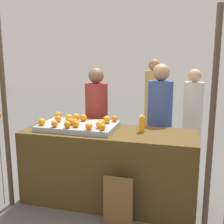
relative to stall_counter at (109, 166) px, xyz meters
name	(u,v)px	position (x,y,z in m)	size (l,w,h in m)	color
ground_plane	(109,200)	(0.00, 0.00, -0.44)	(24.00, 24.00, 0.00)	#565451
stall_counter	(109,166)	(0.00, 0.00, 0.00)	(2.04, 0.73, 0.89)	#4C3819
orange_tray	(78,126)	(-0.39, 0.02, 0.47)	(0.92, 0.58, 0.06)	#9EA0A5
orange_0	(76,117)	(-0.48, 0.17, 0.55)	(0.09, 0.09, 0.09)	orange
orange_1	(58,115)	(-0.77, 0.25, 0.54)	(0.08, 0.08, 0.08)	orange
orange_2	(83,118)	(-0.38, 0.17, 0.55)	(0.09, 0.09, 0.09)	orange
orange_3	(76,124)	(-0.35, -0.15, 0.54)	(0.08, 0.08, 0.08)	orange
orange_4	(71,121)	(-0.47, -0.04, 0.54)	(0.08, 0.08, 0.08)	orange
orange_5	(101,123)	(-0.07, -0.04, 0.55)	(0.09, 0.09, 0.09)	orange
orange_6	(107,119)	(-0.06, 0.14, 0.55)	(0.09, 0.09, 0.09)	orange
orange_7	(42,122)	(-0.78, -0.17, 0.54)	(0.08, 0.08, 0.08)	orange
orange_8	(89,126)	(-0.17, -0.22, 0.54)	(0.08, 0.08, 0.08)	orange
orange_9	(114,119)	(0.01, 0.25, 0.54)	(0.07, 0.07, 0.07)	orange
orange_10	(69,118)	(-0.56, 0.12, 0.55)	(0.09, 0.09, 0.09)	orange
orange_11	(75,122)	(-0.40, -0.07, 0.54)	(0.08, 0.08, 0.08)	orange
orange_12	(55,124)	(-0.59, -0.21, 0.54)	(0.08, 0.08, 0.08)	orange
orange_13	(67,125)	(-0.43, -0.21, 0.54)	(0.08, 0.08, 0.08)	orange
orange_14	(58,119)	(-0.67, 0.04, 0.54)	(0.08, 0.08, 0.08)	orange
orange_15	(100,125)	(-0.07, -0.13, 0.54)	(0.08, 0.08, 0.08)	orange
orange_16	(102,127)	(-0.02, -0.20, 0.54)	(0.07, 0.07, 0.07)	orange
juice_bottle	(142,124)	(0.38, 0.07, 0.53)	(0.07, 0.07, 0.20)	orange
chalkboard_sign	(118,203)	(0.24, -0.50, -0.17)	(0.31, 0.03, 0.57)	brown
vendor_left	(97,128)	(-0.36, 0.64, 0.30)	(0.32, 0.32, 1.60)	maroon
vendor_right	(159,129)	(0.53, 0.66, 0.33)	(0.33, 0.33, 1.66)	#384C8C
crowd_person_0	(153,106)	(0.25, 2.35, 0.36)	(0.34, 0.34, 1.71)	tan
crowd_person_1	(192,120)	(0.99, 1.58, 0.28)	(0.31, 0.31, 1.56)	beige
canopy_post_left	(5,115)	(-1.10, -0.40, 0.65)	(0.06, 0.06, 2.19)	#473828
canopy_post_right	(211,128)	(1.10, -0.40, 0.65)	(0.06, 0.06, 2.19)	#473828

